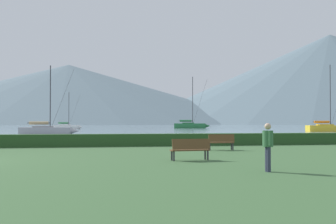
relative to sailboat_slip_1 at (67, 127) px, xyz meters
The scene contains 10 objects.
harbor_water 55.10m from the sailboat_slip_1, 92.28° to the left, with size 320.00×246.00×0.00m, color gray.
sailboat_slip_1 is the anchor object (origin of this frame).
sailboat_slip_2 43.89m from the sailboat_slip_1, 91.29° to the right, with size 7.39×2.93×8.80m.
sailboat_slip_3 55.04m from the sailboat_slip_1, 36.30° to the right, with size 7.97×3.24×11.37m.
sailboat_slip_7 31.25m from the sailboat_slip_1, 14.72° to the left, with size 9.20×4.87×13.08m.
park_bench_near_path 83.33m from the sailboat_slip_1, 84.38° to the right, with size 1.76×0.63×0.95m.
park_bench_under_tree 77.32m from the sailboat_slip_1, 81.36° to the right, with size 1.59×0.55×0.95m.
person_standing_walker 88.23m from the sailboat_slip_1, 83.68° to the right, with size 0.36×0.57×1.65m.
distant_hill_west_ridge 334.23m from the sailboat_slip_1, 49.68° to the left, with size 348.31×348.31×77.76m, color slate.
distant_hill_central_peak 287.65m from the sailboat_slip_1, 91.80° to the left, with size 340.30×340.30×50.15m, color slate.
Camera 1 is at (5.75, -20.03, 1.71)m, focal length 47.78 mm.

